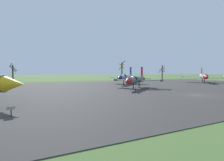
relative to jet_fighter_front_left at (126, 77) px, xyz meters
The scene contains 13 objects.
ground_plane 28.04m from the jet_fighter_front_left, 100.69° to the right, with size 600.00×600.00×0.00m, color #4C6B33.
asphalt_apron 12.23m from the jet_fighter_front_left, 115.49° to the right, with size 104.26×55.31×0.05m, color #383533.
grass_verge_strip 23.44m from the jet_fighter_front_left, 102.84° to the left, with size 164.26×12.00×0.06m, color #44572E.
jet_fighter_front_left is the anchor object (origin of this frame).
info_placard_front_left 8.67m from the jet_fighter_front_left, 126.15° to the right, with size 0.59×0.32×1.03m.
jet_fighter_front_right 15.34m from the jet_fighter_front_left, 115.35° to the right, with size 11.81×10.84×4.72m.
info_placard_front_right 23.37m from the jet_fighter_front_left, 119.40° to the right, with size 0.50×0.27×1.12m.
jet_fighter_rear_center 26.84m from the jet_fighter_front_left, 13.04° to the right, with size 13.86×13.44×4.93m.
info_placard_rear_center 24.49m from the jet_fighter_front_left, 33.16° to the right, with size 0.57×0.25×0.88m.
info_placard_rear_left 42.26m from the jet_fighter_front_left, 135.28° to the right, with size 0.67×0.38×0.86m.
bare_tree_left_of_center 37.50m from the jet_fighter_front_left, 138.09° to the left, with size 2.27×2.27×6.50m.
bare_tree_center 29.79m from the jet_fighter_front_left, 60.04° to the left, with size 2.98×2.96×8.60m.
bare_tree_right_of_center 45.36m from the jet_fighter_front_left, 33.39° to the left, with size 3.36×3.23×7.00m.
Camera 1 is at (-25.24, -18.93, 3.44)m, focal length 31.07 mm.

